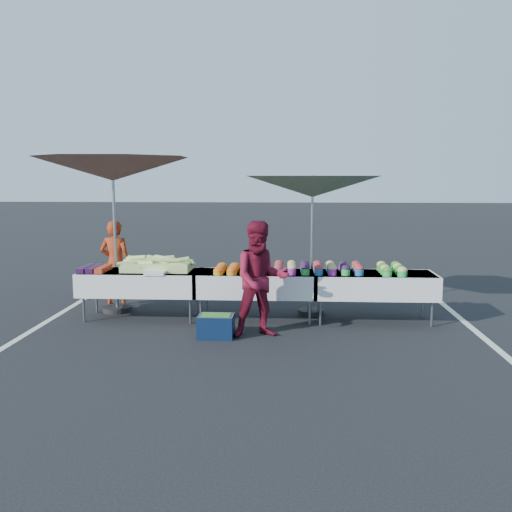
# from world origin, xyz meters

# --- Properties ---
(ground) EXTENTS (80.00, 80.00, 0.00)m
(ground) POSITION_xyz_m (0.00, 0.00, 0.00)
(ground) COLOR black
(stripe_left) EXTENTS (0.10, 5.00, 0.00)m
(stripe_left) POSITION_xyz_m (-3.20, 0.00, 0.00)
(stripe_left) COLOR silver
(stripe_left) RESTS_ON ground
(stripe_right) EXTENTS (0.10, 5.00, 0.00)m
(stripe_right) POSITION_xyz_m (3.20, 0.00, 0.00)
(stripe_right) COLOR silver
(stripe_right) RESTS_ON ground
(table_left) EXTENTS (1.86, 0.81, 0.75)m
(table_left) POSITION_xyz_m (-1.80, 0.00, 0.58)
(table_left) COLOR white
(table_left) RESTS_ON ground
(table_center) EXTENTS (1.86, 0.81, 0.75)m
(table_center) POSITION_xyz_m (0.00, 0.00, 0.58)
(table_center) COLOR white
(table_center) RESTS_ON ground
(table_right) EXTENTS (1.86, 0.81, 0.75)m
(table_right) POSITION_xyz_m (1.80, 0.00, 0.58)
(table_right) COLOR white
(table_right) RESTS_ON ground
(berry_punnets) EXTENTS (0.40, 0.54, 0.08)m
(berry_punnets) POSITION_xyz_m (-2.51, -0.06, 0.79)
(berry_punnets) COLOR black
(berry_punnets) RESTS_ON table_left
(corn_pile) EXTENTS (1.16, 0.57, 0.26)m
(corn_pile) POSITION_xyz_m (-1.55, 0.05, 0.84)
(corn_pile) COLOR #B7E173
(corn_pile) RESTS_ON table_left
(plastic_bags) EXTENTS (0.30, 0.25, 0.05)m
(plastic_bags) POSITION_xyz_m (-1.50, -0.30, 0.78)
(plastic_bags) COLOR white
(plastic_bags) RESTS_ON table_left
(carrot_bowls) EXTENTS (0.75, 0.69, 0.11)m
(carrot_bowls) POSITION_xyz_m (-0.25, -0.01, 0.80)
(carrot_bowls) COLOR orange
(carrot_bowls) RESTS_ON table_center
(potato_cups) EXTENTS (1.34, 0.58, 0.16)m
(potato_cups) POSITION_xyz_m (0.95, 0.00, 0.83)
(potato_cups) COLOR #21609C
(potato_cups) RESTS_ON table_right
(bean_baskets) EXTENTS (0.36, 0.68, 0.15)m
(bean_baskets) POSITION_xyz_m (2.06, -0.01, 0.82)
(bean_baskets) COLOR green
(bean_baskets) RESTS_ON table_right
(vendor) EXTENTS (0.57, 0.41, 1.48)m
(vendor) POSITION_xyz_m (-2.44, 0.79, 0.74)
(vendor) COLOR #A23112
(vendor) RESTS_ON ground
(customer) EXTENTS (0.91, 0.78, 1.61)m
(customer) POSITION_xyz_m (0.12, -0.93, 0.81)
(customer) COLOR maroon
(customer) RESTS_ON ground
(umbrella_left) EXTENTS (3.19, 3.19, 2.55)m
(umbrella_left) POSITION_xyz_m (-2.31, 0.40, 2.31)
(umbrella_left) COLOR black
(umbrella_left) RESTS_ON ground
(umbrella_right) EXTENTS (2.89, 2.89, 2.24)m
(umbrella_right) POSITION_xyz_m (0.87, 0.40, 2.03)
(umbrella_right) COLOR black
(umbrella_right) RESTS_ON ground
(storage_bin) EXTENTS (0.50, 0.37, 0.32)m
(storage_bin) POSITION_xyz_m (-0.50, -1.01, 0.17)
(storage_bin) COLOR #0B1C3A
(storage_bin) RESTS_ON ground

